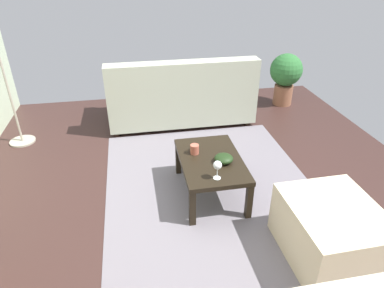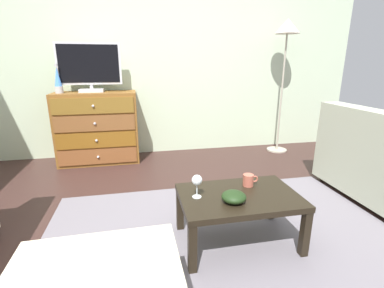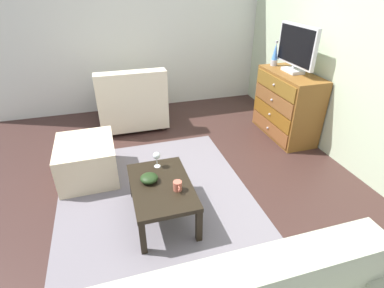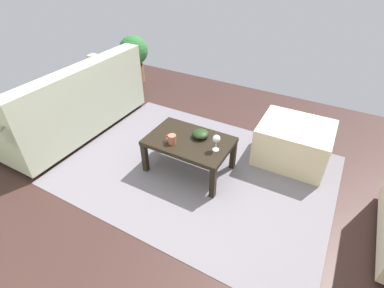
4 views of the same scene
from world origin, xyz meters
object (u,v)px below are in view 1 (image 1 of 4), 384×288
(bowl_decorative, at_px, (224,159))
(potted_plant, at_px, (286,74))
(couch_large, at_px, (180,96))
(coffee_table, at_px, (211,164))
(wine_glass, at_px, (217,166))
(ottoman, at_px, (330,232))
(mug, at_px, (195,149))

(bowl_decorative, distance_m, potted_plant, 2.37)
(potted_plant, bearing_deg, couch_large, 99.80)
(coffee_table, relative_size, couch_large, 0.45)
(bowl_decorative, height_order, couch_large, couch_large)
(wine_glass, bearing_deg, coffee_table, -4.07)
(coffee_table, distance_m, wine_glass, 0.33)
(wine_glass, xyz_separation_m, ottoman, (-0.57, -0.68, -0.27))
(couch_large, bearing_deg, coffee_table, -179.17)
(couch_large, bearing_deg, wine_glass, -179.93)
(wine_glass, relative_size, ottoman, 0.22)
(mug, distance_m, ottoman, 1.26)
(coffee_table, relative_size, ottoman, 1.15)
(wine_glass, height_order, potted_plant, potted_plant)
(coffee_table, bearing_deg, wine_glass, 175.93)
(wine_glass, xyz_separation_m, potted_plant, (2.12, -1.52, -0.05))
(couch_large, bearing_deg, ottoman, -164.36)
(mug, height_order, bowl_decorative, mug)
(ottoman, height_order, potted_plant, potted_plant)
(potted_plant, bearing_deg, coffee_table, 140.83)
(wine_glass, xyz_separation_m, mug, (0.40, 0.10, -0.07))
(coffee_table, distance_m, mug, 0.19)
(potted_plant, bearing_deg, ottoman, 162.68)
(wine_glass, xyz_separation_m, couch_large, (1.86, 0.00, -0.15))
(coffee_table, relative_size, wine_glass, 5.11)
(coffee_table, xyz_separation_m, wine_glass, (-0.29, 0.02, 0.17))
(wine_glass, distance_m, mug, 0.42)
(coffee_table, height_order, mug, mug)
(bowl_decorative, bearing_deg, ottoman, -144.17)
(ottoman, bearing_deg, couch_large, 15.64)
(couch_large, height_order, potted_plant, couch_large)
(couch_large, xyz_separation_m, potted_plant, (0.26, -1.52, 0.11))
(bowl_decorative, bearing_deg, mug, 48.47)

